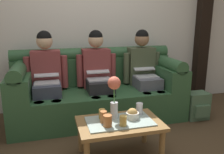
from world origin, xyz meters
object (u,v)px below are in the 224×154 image
person_middle (98,72)px  cup_near_left (103,117)px  person_left (47,75)px  cup_far_left (123,121)px  person_right (143,69)px  flower_vase (114,92)px  coffee_table (120,127)px  cup_far_right (139,109)px  backpack_right (197,106)px  couch (98,92)px  snack_bowl (132,114)px  cup_near_right (102,114)px  cup_far_center (108,121)px

person_middle → cup_near_left: person_middle is taller
person_left → cup_far_left: 1.37m
person_right → flower_vase: person_right is taller
coffee_table → cup_far_right: bearing=23.4°
flower_vase → backpack_right: bearing=21.9°
cup_far_right → couch: bearing=104.5°
snack_bowl → cup_near_left: cup_near_left is taller
couch → person_left: size_ratio=1.88×
coffee_table → couch: bearing=90.0°
snack_bowl → cup_far_left: 0.19m
flower_vase → person_left: bearing=123.7°
cup_near_left → cup_far_left: cup_near_left is taller
person_left → cup_near_right: (0.53, -0.96, -0.22)m
backpack_right → coffee_table: bearing=-154.5°
cup_far_right → backpack_right: 1.22m
coffee_table → cup_far_center: bearing=-147.7°
cup_far_center → snack_bowl: bearing=21.2°
snack_bowl → backpack_right: snack_bowl is taller
snack_bowl → cup_far_center: cup_far_center is taller
flower_vase → backpack_right: 1.54m
flower_vase → couch: bearing=88.1°
person_middle → cup_far_right: 1.00m
couch → cup_near_left: bearing=-98.7°
cup_near_left → couch: bearing=81.3°
person_left → person_middle: 0.68m
person_right → cup_far_right: person_right is taller
couch → coffee_table: bearing=-90.0°
flower_vase → cup_near_left: (-0.13, -0.08, -0.22)m
person_left → cup_near_right: person_left is taller
person_right → cup_far_right: bearing=-114.4°
cup_near_right → cup_far_right: bearing=1.2°
coffee_table → cup_near_left: (-0.16, 0.00, 0.12)m
cup_far_left → cup_near_left: bearing=144.6°
cup_near_right → backpack_right: size_ratio=0.26×
cup_far_left → cup_near_right: bearing=126.2°
cup_far_center → couch: bearing=82.9°
cup_near_left → backpack_right: size_ratio=0.30×
person_right → coffee_table: size_ratio=1.49×
cup_near_left → cup_near_right: 0.10m
coffee_table → backpack_right: bearing=25.5°
cup_far_right → snack_bowl: bearing=-140.8°
cup_far_left → cup_far_right: 0.33m
couch → person_middle: size_ratio=1.88×
cup_near_left → backpack_right: (1.48, 0.63, -0.26)m
person_left → flower_vase: person_left is taller
cup_near_right → coffee_table: bearing=-32.8°
snack_bowl → coffee_table: bearing=-172.4°
couch → coffee_table: 1.06m
person_right → cup_far_center: size_ratio=11.08×
coffee_table → person_right: bearing=57.3°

